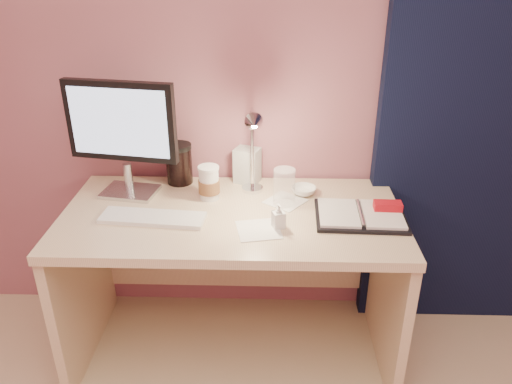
{
  "coord_description": "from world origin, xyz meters",
  "views": [
    {
      "loc": [
        0.15,
        -0.42,
        1.71
      ],
      "look_at": [
        0.1,
        1.33,
        0.85
      ],
      "focal_mm": 35.0,
      "sensor_mm": 36.0,
      "label": 1
    }
  ],
  "objects_px": {
    "monitor": "(122,129)",
    "dark_jar": "(179,166)",
    "coffee_cup": "(209,184)",
    "clear_cup": "(284,187)",
    "lotion_bottle": "(279,216)",
    "planner": "(363,214)",
    "bowl": "(304,191)",
    "desk_lamp": "(249,145)",
    "product_box": "(247,165)",
    "keyboard": "(153,218)",
    "desk": "(234,249)"
  },
  "relations": [
    {
      "from": "planner",
      "to": "product_box",
      "type": "distance_m",
      "value": 0.59
    },
    {
      "from": "clear_cup",
      "to": "coffee_cup",
      "type": "bearing_deg",
      "value": 171.46
    },
    {
      "from": "product_box",
      "to": "desk_lamp",
      "type": "relative_size",
      "value": 0.4
    },
    {
      "from": "monitor",
      "to": "planner",
      "type": "xyz_separation_m",
      "value": [
        0.99,
        -0.19,
        -0.29
      ]
    },
    {
      "from": "clear_cup",
      "to": "lotion_bottle",
      "type": "bearing_deg",
      "value": -97.19
    },
    {
      "from": "keyboard",
      "to": "dark_jar",
      "type": "relative_size",
      "value": 2.51
    },
    {
      "from": "bowl",
      "to": "desk_lamp",
      "type": "xyz_separation_m",
      "value": [
        -0.24,
        -0.07,
        0.24
      ]
    },
    {
      "from": "dark_jar",
      "to": "product_box",
      "type": "relative_size",
      "value": 1.02
    },
    {
      "from": "keyboard",
      "to": "dark_jar",
      "type": "xyz_separation_m",
      "value": [
        0.05,
        0.36,
        0.07
      ]
    },
    {
      "from": "bowl",
      "to": "product_box",
      "type": "xyz_separation_m",
      "value": [
        -0.25,
        0.13,
        0.06
      ]
    },
    {
      "from": "lotion_bottle",
      "to": "product_box",
      "type": "height_order",
      "value": "product_box"
    },
    {
      "from": "lotion_bottle",
      "to": "coffee_cup",
      "type": "bearing_deg",
      "value": 140.35
    },
    {
      "from": "coffee_cup",
      "to": "dark_jar",
      "type": "relative_size",
      "value": 0.9
    },
    {
      "from": "monitor",
      "to": "coffee_cup",
      "type": "relative_size",
      "value": 3.39
    },
    {
      "from": "dark_jar",
      "to": "product_box",
      "type": "distance_m",
      "value": 0.31
    },
    {
      "from": "bowl",
      "to": "desk_lamp",
      "type": "height_order",
      "value": "desk_lamp"
    },
    {
      "from": "bowl",
      "to": "dark_jar",
      "type": "distance_m",
      "value": 0.58
    },
    {
      "from": "desk_lamp",
      "to": "lotion_bottle",
      "type": "bearing_deg",
      "value": -66.78
    },
    {
      "from": "monitor",
      "to": "keyboard",
      "type": "bearing_deg",
      "value": -47.24
    },
    {
      "from": "bowl",
      "to": "product_box",
      "type": "relative_size",
      "value": 0.67
    },
    {
      "from": "planner",
      "to": "clear_cup",
      "type": "bearing_deg",
      "value": 163.55
    },
    {
      "from": "desk",
      "to": "product_box",
      "type": "relative_size",
      "value": 8.61
    },
    {
      "from": "desk",
      "to": "desk_lamp",
      "type": "distance_m",
      "value": 0.49
    },
    {
      "from": "desk",
      "to": "bowl",
      "type": "distance_m",
      "value": 0.4
    },
    {
      "from": "bowl",
      "to": "desk_lamp",
      "type": "relative_size",
      "value": 0.27
    },
    {
      "from": "monitor",
      "to": "bowl",
      "type": "height_order",
      "value": "monitor"
    },
    {
      "from": "clear_cup",
      "to": "bowl",
      "type": "relative_size",
      "value": 1.46
    },
    {
      "from": "planner",
      "to": "lotion_bottle",
      "type": "relative_size",
      "value": 3.63
    },
    {
      "from": "desk",
      "to": "dark_jar",
      "type": "relative_size",
      "value": 8.42
    },
    {
      "from": "desk",
      "to": "desk_lamp",
      "type": "height_order",
      "value": "desk_lamp"
    },
    {
      "from": "monitor",
      "to": "dark_jar",
      "type": "distance_m",
      "value": 0.32
    },
    {
      "from": "planner",
      "to": "lotion_bottle",
      "type": "xyz_separation_m",
      "value": [
        -0.34,
        -0.09,
        0.04
      ]
    },
    {
      "from": "lotion_bottle",
      "to": "dark_jar",
      "type": "xyz_separation_m",
      "value": [
        -0.45,
        0.41,
        0.03
      ]
    },
    {
      "from": "keyboard",
      "to": "desk_lamp",
      "type": "relative_size",
      "value": 1.03
    },
    {
      "from": "monitor",
      "to": "coffee_cup",
      "type": "distance_m",
      "value": 0.43
    },
    {
      "from": "desk",
      "to": "product_box",
      "type": "distance_m",
      "value": 0.39
    },
    {
      "from": "desk",
      "to": "coffee_cup",
      "type": "distance_m",
      "value": 0.32
    },
    {
      "from": "planner",
      "to": "coffee_cup",
      "type": "bearing_deg",
      "value": 168.52
    },
    {
      "from": "monitor",
      "to": "product_box",
      "type": "distance_m",
      "value": 0.58
    },
    {
      "from": "coffee_cup",
      "to": "clear_cup",
      "type": "bearing_deg",
      "value": -8.54
    },
    {
      "from": "planner",
      "to": "lotion_bottle",
      "type": "height_order",
      "value": "lotion_bottle"
    },
    {
      "from": "dark_jar",
      "to": "coffee_cup",
      "type": "bearing_deg",
      "value": -46.27
    },
    {
      "from": "product_box",
      "to": "desk_lamp",
      "type": "height_order",
      "value": "desk_lamp"
    },
    {
      "from": "keyboard",
      "to": "dark_jar",
      "type": "bearing_deg",
      "value": 87.3
    },
    {
      "from": "keyboard",
      "to": "bowl",
      "type": "relative_size",
      "value": 3.82
    },
    {
      "from": "coffee_cup",
      "to": "dark_jar",
      "type": "bearing_deg",
      "value": 133.73
    },
    {
      "from": "monitor",
      "to": "coffee_cup",
      "type": "xyz_separation_m",
      "value": [
        0.36,
        -0.03,
        -0.23
      ]
    },
    {
      "from": "dark_jar",
      "to": "clear_cup",
      "type": "bearing_deg",
      "value": -23.82
    },
    {
      "from": "desk",
      "to": "monitor",
      "type": "height_order",
      "value": "monitor"
    },
    {
      "from": "dark_jar",
      "to": "bowl",
      "type": "bearing_deg",
      "value": -11.02
    }
  ]
}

